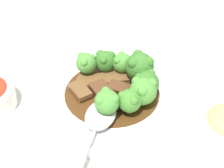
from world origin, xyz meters
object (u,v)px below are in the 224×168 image
at_px(beef_strip_1, 126,90).
at_px(broccoli_floret_0, 140,66).
at_px(sauce_dish, 157,40).
at_px(broccoli_floret_3, 107,102).
at_px(broccoli_floret_4, 86,63).
at_px(broccoli_floret_2, 130,100).
at_px(beef_strip_4, 111,78).
at_px(serving_spoon, 97,123).
at_px(beef_strip_3, 80,90).
at_px(broccoli_floret_7, 105,61).
at_px(beef_strip_0, 90,81).
at_px(broccoli_floret_1, 143,91).
at_px(beef_strip_2, 106,95).
at_px(main_plate, 112,94).
at_px(broccoli_floret_5, 147,83).
at_px(broccoli_floret_6, 122,62).

xyz_separation_m(beef_strip_1, broccoli_floret_0, (-0.04, -0.01, 0.03)).
bearing_deg(sauce_dish, broccoli_floret_3, 27.38).
bearing_deg(broccoli_floret_4, broccoli_floret_2, 90.19).
distance_m(beef_strip_4, serving_spoon, 0.11).
distance_m(beef_strip_3, broccoli_floret_7, 0.08).
bearing_deg(serving_spoon, beef_strip_0, -119.19).
bearing_deg(serving_spoon, broccoli_floret_0, -161.22).
relative_size(beef_strip_1, broccoli_floret_1, 1.46).
height_order(broccoli_floret_0, broccoli_floret_7, broccoli_floret_0).
xyz_separation_m(beef_strip_1, broccoli_floret_7, (-0.01, -0.07, 0.02)).
bearing_deg(beef_strip_4, broccoli_floret_3, 47.11).
bearing_deg(beef_strip_2, beef_strip_3, -54.89).
bearing_deg(broccoli_floret_4, sauce_dish, -174.89).
xyz_separation_m(main_plate, beef_strip_2, (0.02, 0.01, 0.01)).
xyz_separation_m(broccoli_floret_4, broccoli_floret_7, (-0.03, 0.01, -0.00)).
bearing_deg(serving_spoon, broccoli_floret_1, 176.49).
xyz_separation_m(beef_strip_3, broccoli_floret_5, (-0.09, 0.07, 0.02)).
distance_m(main_plate, broccoli_floret_0, 0.07).
bearing_deg(main_plate, broccoli_floret_7, -115.60).
relative_size(beef_strip_1, broccoli_floret_7, 1.69).
relative_size(broccoli_floret_6, sauce_dish, 0.69).
distance_m(beef_strip_2, broccoli_floret_2, 0.05).
distance_m(beef_strip_2, broccoli_floret_0, 0.08).
relative_size(beef_strip_0, beef_strip_3, 1.25).
bearing_deg(broccoli_floret_2, broccoli_floret_3, -24.45).
bearing_deg(sauce_dish, main_plate, 22.72).
relative_size(broccoli_floret_1, broccoli_floret_7, 1.15).
bearing_deg(broccoli_floret_0, main_plate, -8.42).
height_order(broccoli_floret_3, sauce_dish, broccoli_floret_3).
bearing_deg(sauce_dish, beef_strip_2, 22.52).
height_order(beef_strip_2, broccoli_floret_6, broccoli_floret_6).
height_order(beef_strip_3, broccoli_floret_4, broccoli_floret_4).
xyz_separation_m(beef_strip_1, broccoli_floret_4, (0.03, -0.08, 0.02)).
distance_m(broccoli_floret_3, broccoli_floret_5, 0.09).
bearing_deg(beef_strip_1, broccoli_floret_7, -96.16).
bearing_deg(broccoli_floret_6, broccoli_floret_7, -48.24).
relative_size(main_plate, broccoli_floret_5, 6.01).
relative_size(broccoli_floret_2, broccoli_floret_3, 0.86).
bearing_deg(sauce_dish, beef_strip_0, 10.81).
bearing_deg(broccoli_floret_0, sauce_dish, -147.12).
relative_size(broccoli_floret_2, broccoli_floret_4, 0.90).
relative_size(main_plate, broccoli_floret_2, 6.51).
distance_m(beef_strip_0, broccoli_floret_4, 0.03).
distance_m(broccoli_floret_2, broccoli_floret_3, 0.04).
height_order(broccoli_floret_3, serving_spoon, broccoli_floret_3).
height_order(broccoli_floret_2, serving_spoon, broccoli_floret_2).
xyz_separation_m(beef_strip_0, sauce_dish, (-0.22, -0.04, -0.02)).
bearing_deg(beef_strip_2, main_plate, -159.50).
distance_m(beef_strip_0, beef_strip_3, 0.03).
xyz_separation_m(beef_strip_4, broccoli_floret_0, (-0.04, 0.03, 0.03)).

